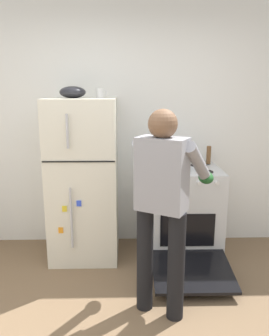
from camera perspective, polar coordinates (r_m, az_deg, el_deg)
The scene contains 8 objects.
kitchen_wall_back at distance 3.74m, azimuth -0.94°, elevation 7.47°, with size 6.00×0.10×2.70m, color white.
refrigerator at distance 3.49m, azimuth -8.59°, elevation -1.95°, with size 0.68×0.72×1.64m.
stove_range at distance 3.60m, azimuth 8.19°, elevation -7.53°, with size 0.76×1.23×0.94m.
person_cook at distance 2.50m, azimuth 4.99°, elevation -4.62°, with size 0.68×0.76×1.60m.
red_pot at distance 3.39m, azimuth 5.92°, elevation 0.82°, with size 0.36×0.26×0.13m.
coffee_mug at distance 3.40m, azimuth -5.87°, elevation 12.58°, with size 0.11×0.08×0.10m.
pepper_mill at distance 3.71m, azimuth 12.52°, elevation 2.18°, with size 0.05×0.05×0.19m, color brown.
mixing_bowl at distance 3.38m, azimuth -10.49°, elevation 12.59°, with size 0.25×0.25×0.11m, color black.
Camera 1 is at (-0.03, -1.77, 1.73)m, focal length 35.78 mm.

